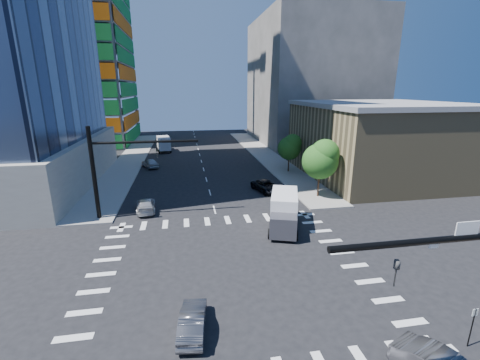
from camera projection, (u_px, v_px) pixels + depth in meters
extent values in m
plane|color=black|center=(231.00, 270.00, 22.86)|extent=(160.00, 160.00, 0.00)
cube|color=silver|center=(231.00, 270.00, 22.85)|extent=(20.00, 20.00, 0.01)
cube|color=gray|center=(264.00, 154.00, 62.79)|extent=(5.00, 60.00, 0.15)
cube|color=gray|center=(132.00, 159.00, 58.64)|extent=(5.00, 60.00, 0.15)
cube|color=#178032|center=(125.00, 33.00, 72.35)|extent=(0.12, 24.00, 49.00)
cube|color=#CC5D0C|center=(41.00, 20.00, 58.33)|extent=(24.00, 0.12, 49.00)
cube|color=#8E7A52|center=(379.00, 142.00, 46.46)|extent=(20.00, 22.00, 10.00)
cube|color=gray|center=(383.00, 104.00, 45.00)|extent=(20.50, 22.50, 0.60)
cube|color=#5A5751|center=(310.00, 82.00, 75.56)|extent=(24.00, 30.00, 28.00)
cylinder|color=black|center=(466.00, 238.00, 10.97)|extent=(10.00, 0.24, 0.24)
imported|color=black|center=(395.00, 273.00, 10.85)|extent=(0.16, 0.20, 1.00)
cube|color=white|center=(468.00, 228.00, 10.87)|extent=(0.90, 0.04, 0.50)
cylinder|color=black|center=(94.00, 174.00, 30.56)|extent=(0.40, 0.40, 9.00)
cylinder|color=black|center=(145.00, 142.00, 30.59)|extent=(10.00, 0.24, 0.24)
imported|color=black|center=(157.00, 153.00, 31.06)|extent=(0.16, 0.20, 1.00)
cylinder|color=#382316|center=(318.00, 187.00, 37.83)|extent=(0.20, 0.20, 2.27)
sphere|color=#124313|center=(320.00, 161.00, 36.98)|extent=(4.16, 4.16, 4.16)
sphere|color=#3F7D29|center=(325.00, 153.00, 36.50)|extent=(3.25, 3.25, 3.25)
cylinder|color=#382316|center=(288.00, 165.00, 49.29)|extent=(0.20, 0.20, 1.92)
sphere|color=#124313|center=(289.00, 148.00, 48.57)|extent=(3.52, 3.52, 3.52)
sphere|color=#3F7D29|center=(293.00, 143.00, 48.13)|extent=(2.75, 2.75, 2.75)
cylinder|color=black|center=(472.00, 328.00, 15.80)|extent=(0.06, 0.06, 2.20)
cube|color=silver|center=(475.00, 312.00, 15.56)|extent=(0.30, 0.03, 0.40)
imported|color=black|center=(266.00, 186.00, 40.13)|extent=(3.55, 5.34, 1.36)
imported|color=#B8B8B8|center=(146.00, 205.00, 33.71)|extent=(2.28, 4.73, 1.33)
imported|color=#9FA1A6|center=(150.00, 163.00, 52.18)|extent=(3.40, 4.68, 1.48)
imported|color=#4E4E53|center=(193.00, 321.00, 16.97)|extent=(1.76, 3.92, 1.25)
cube|color=white|center=(284.00, 210.00, 29.15)|extent=(3.78, 5.39, 2.55)
cube|color=#3E3E45|center=(284.00, 216.00, 29.33)|extent=(2.70, 2.39, 1.86)
cube|color=silver|center=(163.00, 142.00, 65.79)|extent=(3.03, 5.11, 2.50)
cube|color=#3E3E45|center=(163.00, 145.00, 65.96)|extent=(2.46, 2.06, 1.83)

